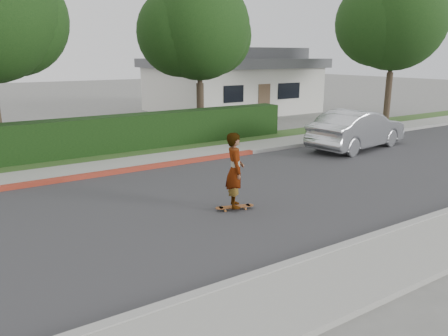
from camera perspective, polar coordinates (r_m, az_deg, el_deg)
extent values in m
plane|color=slate|center=(13.81, 10.38, -1.81)|extent=(120.00, 120.00, 0.00)
cube|color=#2D2D30|center=(13.81, 10.39, -1.79)|extent=(60.00, 8.00, 0.01)
cube|color=#9E9E99|center=(11.33, 24.78, -6.21)|extent=(60.00, 0.20, 0.15)
cube|color=#9E9E99|center=(16.89, 0.86, 1.69)|extent=(60.00, 0.20, 0.15)
cube|color=#9C3322|center=(14.78, -15.46, -0.70)|extent=(12.00, 0.21, 0.15)
cube|color=gray|center=(17.63, -0.77, 2.19)|extent=(60.00, 1.60, 0.12)
cube|color=#2D4C1E|center=(18.98, -3.36, 3.02)|extent=(60.00, 1.60, 0.10)
cube|color=black|center=(18.14, -12.62, 4.41)|extent=(15.00, 1.00, 1.50)
sphere|color=black|center=(18.59, -26.18, 17.04)|extent=(4.16, 4.16, 4.16)
cylinder|color=#33261C|center=(21.58, -3.11, 7.68)|extent=(0.36, 0.36, 2.52)
cylinder|color=#33261C|center=(21.44, -3.18, 12.70)|extent=(0.24, 0.24, 2.10)
sphere|color=black|center=(21.46, -3.25, 17.75)|extent=(4.80, 4.80, 4.80)
sphere|color=black|center=(21.42, -5.75, 17.17)|extent=(4.08, 4.08, 4.08)
sphere|color=black|center=(22.16, -1.54, 16.89)|extent=(3.84, 3.84, 3.84)
cylinder|color=#33261C|center=(27.10, 20.60, 8.56)|extent=(0.36, 0.36, 2.88)
cylinder|color=#33261C|center=(26.99, 21.01, 13.12)|extent=(0.24, 0.24, 2.40)
sphere|color=black|center=(27.06, 21.44, 17.68)|extent=(5.60, 5.60, 5.60)
sphere|color=black|center=(26.66, 19.62, 17.46)|extent=(4.76, 4.76, 4.76)
sphere|color=black|center=(27.94, 22.00, 16.88)|extent=(4.48, 4.48, 4.48)
cube|color=beige|center=(30.90, 0.90, 10.21)|extent=(10.00, 8.00, 3.00)
cube|color=#4C4C51|center=(30.81, 0.91, 13.55)|extent=(10.60, 8.60, 0.60)
cube|color=#4C4C51|center=(30.81, 0.91, 14.66)|extent=(8.40, 6.40, 0.80)
cube|color=black|center=(26.17, 1.27, 9.65)|extent=(1.40, 0.06, 1.00)
cube|color=black|center=(28.81, 8.46, 9.94)|extent=(1.80, 0.06, 1.00)
cube|color=brown|center=(27.58, 5.26, 8.69)|extent=(0.90, 0.06, 2.10)
cylinder|color=#B16830|center=(11.02, 0.18, -5.60)|extent=(0.06, 0.05, 0.05)
cylinder|color=#B16830|center=(11.15, -0.03, -5.34)|extent=(0.06, 0.05, 0.05)
cylinder|color=#B16830|center=(11.17, 2.84, -5.34)|extent=(0.06, 0.05, 0.05)
cylinder|color=#B16830|center=(11.30, 2.60, -5.09)|extent=(0.06, 0.05, 0.05)
cube|color=silver|center=(11.07, 0.07, -5.29)|extent=(0.09, 0.17, 0.02)
cube|color=silver|center=(11.22, 2.72, -5.03)|extent=(0.09, 0.17, 0.02)
cube|color=brown|center=(11.14, 1.41, -5.06)|extent=(0.83, 0.43, 0.02)
cylinder|color=brown|center=(11.03, -0.60, -5.25)|extent=(0.25, 0.25, 0.02)
cylinder|color=brown|center=(11.26, 3.38, -4.87)|extent=(0.25, 0.25, 0.02)
imported|color=white|center=(10.85, 1.44, -0.30)|extent=(0.71, 0.82, 1.90)
imported|color=#B9BBC0|center=(19.14, 17.02, 4.84)|extent=(5.15, 2.45, 1.63)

